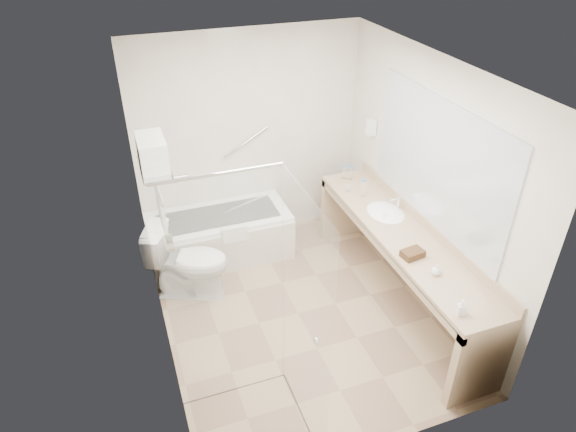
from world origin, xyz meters
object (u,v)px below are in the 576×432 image
object	(u,v)px
vanity_counter	(400,251)
amenity_basket	(413,254)
bathtub	(220,236)
toilet	(189,262)
water_bottle_left	(344,172)

from	to	relation	value
vanity_counter	amenity_basket	xyz separation A→B (m)	(-0.12, -0.36, 0.24)
vanity_counter	amenity_basket	world-z (taller)	vanity_counter
bathtub	amenity_basket	world-z (taller)	amenity_basket
toilet	amenity_basket	distance (m)	2.27
water_bottle_left	bathtub	bearing A→B (deg)	173.31
vanity_counter	water_bottle_left	bearing A→B (deg)	92.65
amenity_basket	water_bottle_left	world-z (taller)	water_bottle_left
toilet	water_bottle_left	bearing A→B (deg)	-56.47
toilet	water_bottle_left	xyz separation A→B (m)	(1.92, 0.37, 0.53)
water_bottle_left	vanity_counter	bearing A→B (deg)	-87.35
toilet	amenity_basket	xyz separation A→B (m)	(1.85, -1.21, 0.48)
amenity_basket	water_bottle_left	size ratio (longest dim) A/B	1.14
toilet	water_bottle_left	world-z (taller)	water_bottle_left
bathtub	toilet	world-z (taller)	toilet
amenity_basket	water_bottle_left	bearing A→B (deg)	87.70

